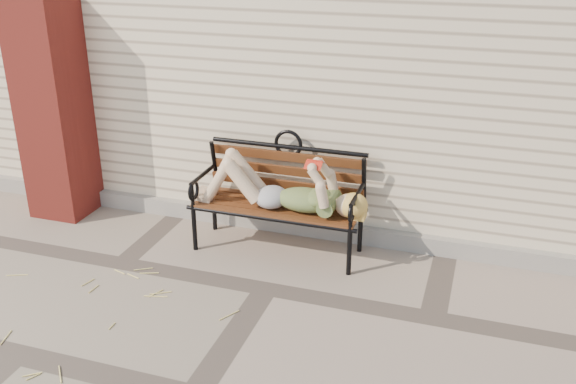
% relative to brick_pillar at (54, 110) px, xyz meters
% --- Properties ---
extents(ground, '(80.00, 80.00, 0.00)m').
position_rel_brick_pillar_xyz_m(ground, '(2.30, -0.75, -1.00)').
color(ground, gray).
rests_on(ground, ground).
extents(house_wall, '(8.00, 4.00, 3.00)m').
position_rel_brick_pillar_xyz_m(house_wall, '(2.30, 2.25, 0.50)').
color(house_wall, beige).
rests_on(house_wall, ground).
extents(foundation_strip, '(8.00, 0.10, 0.15)m').
position_rel_brick_pillar_xyz_m(foundation_strip, '(2.30, 0.22, -0.93)').
color(foundation_strip, gray).
rests_on(foundation_strip, ground).
extents(brick_pillar, '(0.50, 0.50, 2.00)m').
position_rel_brick_pillar_xyz_m(brick_pillar, '(0.00, 0.00, 0.00)').
color(brick_pillar, maroon).
rests_on(brick_pillar, ground).
extents(garden_bench, '(1.51, 0.60, 0.98)m').
position_rel_brick_pillar_xyz_m(garden_bench, '(2.18, -0.05, -0.45)').
color(garden_bench, black).
rests_on(garden_bench, ground).
extents(reading_woman, '(1.43, 0.32, 0.45)m').
position_rel_brick_pillar_xyz_m(reading_woman, '(2.19, -0.17, -0.42)').
color(reading_woman, '#093742').
rests_on(reading_woman, ground).
extents(straw_scatter, '(2.76, 1.77, 0.01)m').
position_rel_brick_pillar_xyz_m(straw_scatter, '(1.09, -1.43, -0.99)').
color(straw_scatter, '#E4CF6F').
rests_on(straw_scatter, ground).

